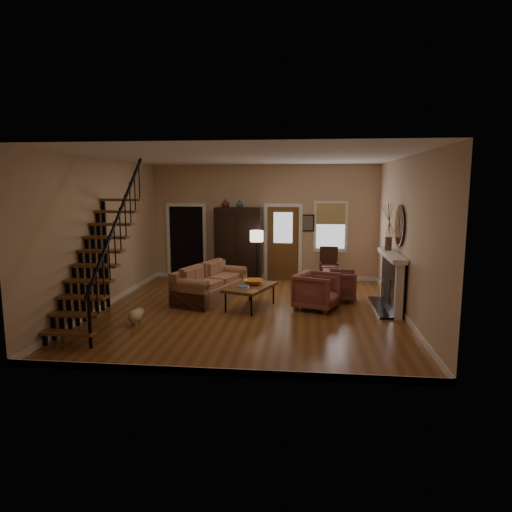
# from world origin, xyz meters

# --- Properties ---
(room) EXTENTS (7.00, 7.33, 3.30)m
(room) POSITION_xyz_m (-0.41, 1.76, 1.51)
(room) COLOR brown
(room) RESTS_ON ground
(staircase) EXTENTS (0.94, 2.80, 3.20)m
(staircase) POSITION_xyz_m (-2.78, -1.30, 1.60)
(staircase) COLOR brown
(staircase) RESTS_ON ground
(fireplace) EXTENTS (0.33, 1.95, 2.30)m
(fireplace) POSITION_xyz_m (3.13, 0.50, 0.74)
(fireplace) COLOR black
(fireplace) RESTS_ON ground
(armoire) EXTENTS (1.30, 0.60, 2.10)m
(armoire) POSITION_xyz_m (-0.70, 3.15, 1.05)
(armoire) COLOR black
(armoire) RESTS_ON ground
(vase_a) EXTENTS (0.24, 0.24, 0.25)m
(vase_a) POSITION_xyz_m (-1.05, 3.05, 2.22)
(vase_a) COLOR #4C2619
(vase_a) RESTS_ON armoire
(vase_b) EXTENTS (0.20, 0.20, 0.21)m
(vase_b) POSITION_xyz_m (-0.65, 3.05, 2.21)
(vase_b) COLOR #334C60
(vase_b) RESTS_ON armoire
(sofa) EXTENTS (1.53, 2.30, 0.79)m
(sofa) POSITION_xyz_m (-1.03, 0.82, 0.39)
(sofa) COLOR #976444
(sofa) RESTS_ON ground
(coffee_table) EXTENTS (1.18, 1.51, 0.51)m
(coffee_table) POSITION_xyz_m (-0.00, 0.22, 0.25)
(coffee_table) COLOR brown
(coffee_table) RESTS_ON ground
(bowl) EXTENTS (0.45, 0.45, 0.11)m
(bowl) POSITION_xyz_m (0.05, 0.37, 0.56)
(bowl) COLOR orange
(bowl) RESTS_ON coffee_table
(books) EXTENTS (0.24, 0.33, 0.06)m
(books) POSITION_xyz_m (-0.12, -0.08, 0.54)
(books) COLOR beige
(books) RESTS_ON coffee_table
(armchair_left) EXTENTS (1.13, 1.12, 0.81)m
(armchair_left) POSITION_xyz_m (1.46, 0.30, 0.40)
(armchair_left) COLOR maroon
(armchair_left) RESTS_ON ground
(armchair_right) EXTENTS (0.81, 0.79, 0.72)m
(armchair_right) POSITION_xyz_m (2.01, 1.16, 0.36)
(armchair_right) COLOR maroon
(armchair_right) RESTS_ON ground
(floor_lamp) EXTENTS (0.45, 0.45, 1.53)m
(floor_lamp) POSITION_xyz_m (-0.09, 2.31, 0.77)
(floor_lamp) COLOR black
(floor_lamp) RESTS_ON ground
(side_chair) EXTENTS (0.54, 0.54, 1.02)m
(side_chair) POSITION_xyz_m (1.85, 2.95, 0.51)
(side_chair) COLOR #311C0F
(side_chair) RESTS_ON ground
(dog) EXTENTS (0.30, 0.45, 0.31)m
(dog) POSITION_xyz_m (-2.11, -1.25, 0.16)
(dog) COLOR beige
(dog) RESTS_ON ground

